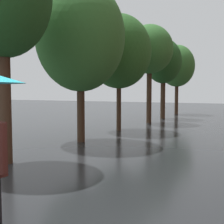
# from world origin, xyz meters

# --- Properties ---
(street_tree_1) EXTENTS (3.06, 3.06, 5.49)m
(street_tree_1) POSITION_xyz_m (-3.04, 5.92, 3.61)
(street_tree_1) COLOR #473323
(street_tree_1) RESTS_ON ground
(street_tree_2) EXTENTS (2.86, 2.86, 5.13)m
(street_tree_2) POSITION_xyz_m (-3.06, 9.13, 3.49)
(street_tree_2) COLOR #473323
(street_tree_2) RESTS_ON ground
(street_tree_3) EXTENTS (2.58, 2.58, 5.37)m
(street_tree_3) POSITION_xyz_m (-2.85, 12.70, 4.01)
(street_tree_3) COLOR #473323
(street_tree_3) RESTS_ON ground
(street_tree_4) EXTENTS (2.29, 2.29, 5.06)m
(street_tree_4) POSITION_xyz_m (-2.86, 15.47, 3.61)
(street_tree_4) COLOR #473323
(street_tree_4) RESTS_ON ground
(street_tree_5) EXTENTS (2.62, 2.62, 5.18)m
(street_tree_5) POSITION_xyz_m (-2.88, 19.22, 3.61)
(street_tree_5) COLOR #473323
(street_tree_5) RESTS_ON ground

